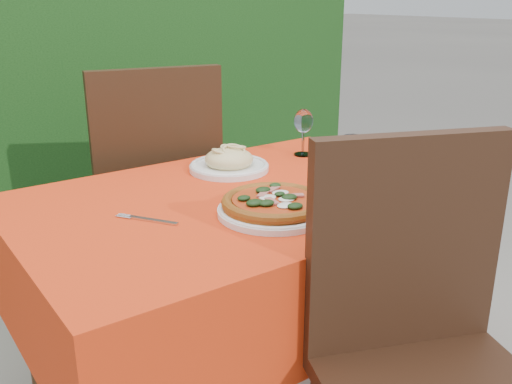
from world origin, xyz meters
TOP-DOWN VIEW (x-y plane):
  - hedge at (0.00, 1.55)m, footprint 3.20×0.55m
  - dining_table at (0.00, 0.00)m, footprint 1.26×0.86m
  - chair_near at (0.05, -0.63)m, footprint 0.60×0.60m
  - chair_far at (0.04, 0.66)m, footprint 0.56×0.56m
  - pizza_plate at (-0.01, -0.18)m, footprint 0.32×0.32m
  - pasta_plate at (0.11, 0.23)m, footprint 0.26×0.26m
  - water_glass at (0.50, 0.05)m, footprint 0.07×0.07m
  - wine_glass at (0.43, 0.23)m, footprint 0.07×0.07m
  - fork at (-0.29, -0.04)m, footprint 0.12×0.17m

SIDE VIEW (x-z plane):
  - chair_near at x=0.05m, z-range 0.07..1.09m
  - dining_table at x=0.00m, z-range 0.22..0.97m
  - chair_far at x=0.04m, z-range 0.08..1.13m
  - fork at x=-0.29m, z-range 0.75..0.75m
  - pizza_plate at x=-0.01m, z-range 0.75..0.80m
  - pasta_plate at x=0.11m, z-range 0.74..0.81m
  - water_glass at x=0.50m, z-range 0.74..0.84m
  - wine_glass at x=0.43m, z-range 0.78..0.95m
  - hedge at x=0.00m, z-range 0.03..1.81m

